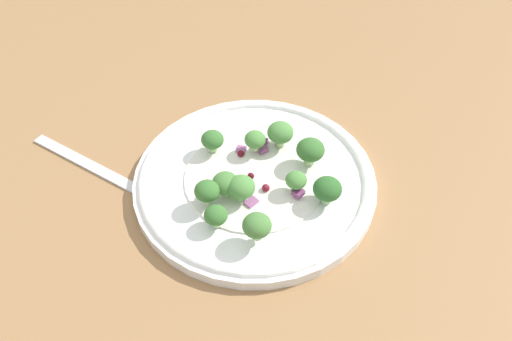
% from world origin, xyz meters
% --- Properties ---
extents(ground_plane, '(1.80, 1.80, 0.02)m').
position_xyz_m(ground_plane, '(0.00, 0.00, -0.01)').
color(ground_plane, olive).
extents(plate, '(0.25, 0.25, 0.02)m').
position_xyz_m(plate, '(0.00, 0.02, 0.01)').
color(plate, white).
rests_on(plate, ground_plane).
extents(dressing_pool, '(0.14, 0.14, 0.00)m').
position_xyz_m(dressing_pool, '(0.00, 0.02, 0.01)').
color(dressing_pool, white).
rests_on(dressing_pool, plate).
extents(broccoli_floret_0, '(0.02, 0.02, 0.02)m').
position_xyz_m(broccoli_floret_0, '(0.03, 0.05, 0.03)').
color(broccoli_floret_0, '#8EB77A').
rests_on(broccoli_floret_0, plate).
extents(broccoli_floret_1, '(0.03, 0.03, 0.03)m').
position_xyz_m(broccoli_floret_1, '(0.01, -0.01, 0.03)').
color(broccoli_floret_1, '#8EB77A').
rests_on(broccoli_floret_1, plate).
extents(broccoli_floret_2, '(0.02, 0.02, 0.02)m').
position_xyz_m(broccoli_floret_2, '(-0.05, -0.01, 0.03)').
color(broccoli_floret_2, '#9EC684').
rests_on(broccoli_floret_2, plate).
extents(broccoli_floret_3, '(0.03, 0.03, 0.03)m').
position_xyz_m(broccoli_floret_3, '(-0.04, 0.06, 0.03)').
color(broccoli_floret_3, '#ADD18E').
rests_on(broccoli_floret_3, plate).
extents(broccoli_floret_4, '(0.02, 0.02, 0.02)m').
position_xyz_m(broccoli_floret_4, '(0.05, -0.03, 0.03)').
color(broccoli_floret_4, '#ADD18E').
rests_on(broccoli_floret_4, plate).
extents(broccoli_floret_5, '(0.03, 0.03, 0.03)m').
position_xyz_m(broccoli_floret_5, '(0.08, 0.00, 0.04)').
color(broccoli_floret_5, '#8EB77A').
rests_on(broccoli_floret_5, plate).
extents(broccoli_floret_6, '(0.02, 0.02, 0.02)m').
position_xyz_m(broccoli_floret_6, '(-0.03, 0.03, 0.03)').
color(broccoli_floret_6, '#ADD18E').
rests_on(broccoli_floret_6, plate).
extents(broccoli_floret_7, '(0.03, 0.03, 0.03)m').
position_xyz_m(broccoli_floret_7, '(0.05, 0.08, 0.03)').
color(broccoli_floret_7, '#8EB77A').
rests_on(broccoli_floret_7, plate).
extents(broccoli_floret_8, '(0.03, 0.03, 0.03)m').
position_xyz_m(broccoli_floret_8, '(0.02, 0.00, 0.03)').
color(broccoli_floret_8, '#8EB77A').
rests_on(broccoli_floret_8, plate).
extents(broccoli_floret_9, '(0.03, 0.03, 0.03)m').
position_xyz_m(broccoli_floret_9, '(0.00, 0.08, 0.03)').
color(broccoli_floret_9, '#ADD18E').
rests_on(broccoli_floret_9, plate).
extents(broccoli_floret_10, '(0.02, 0.02, 0.02)m').
position_xyz_m(broccoli_floret_10, '(0.02, -0.03, 0.03)').
color(broccoli_floret_10, '#8EB77A').
rests_on(broccoli_floret_10, plate).
extents(cranberry_0, '(0.01, 0.01, 0.01)m').
position_xyz_m(cranberry_0, '(0.02, 0.03, 0.02)').
color(cranberry_0, maroon).
rests_on(cranberry_0, plate).
extents(cranberry_1, '(0.01, 0.01, 0.01)m').
position_xyz_m(cranberry_1, '(0.00, 0.02, 0.02)').
color(cranberry_1, '#4C0A14').
rests_on(cranberry_1, plate).
extents(cranberry_2, '(0.01, 0.01, 0.01)m').
position_xyz_m(cranberry_2, '(-0.03, 0.02, 0.02)').
color(cranberry_2, maroon).
rests_on(cranberry_2, plate).
extents(onion_bit_0, '(0.01, 0.01, 0.00)m').
position_xyz_m(onion_bit_0, '(-0.04, 0.02, 0.01)').
color(onion_bit_0, '#A35B93').
rests_on(onion_bit_0, plate).
extents(onion_bit_1, '(0.01, 0.01, 0.00)m').
position_xyz_m(onion_bit_1, '(-0.03, 0.04, 0.02)').
color(onion_bit_1, '#934C84').
rests_on(onion_bit_1, plate).
extents(onion_bit_2, '(0.01, 0.01, 0.01)m').
position_xyz_m(onion_bit_2, '(-0.04, 0.04, 0.02)').
color(onion_bit_2, '#843D75').
rests_on(onion_bit_2, plate).
extents(onion_bit_3, '(0.01, 0.01, 0.01)m').
position_xyz_m(onion_bit_3, '(0.04, 0.05, 0.02)').
color(onion_bit_3, '#843D75').
rests_on(onion_bit_3, plate).
extents(onion_bit_4, '(0.01, 0.02, 0.00)m').
position_xyz_m(onion_bit_4, '(0.03, 0.01, 0.01)').
color(onion_bit_4, '#A35B93').
rests_on(onion_bit_4, plate).
extents(fork, '(0.15, 0.14, 0.01)m').
position_xyz_m(fork, '(-0.06, -0.12, 0.00)').
color(fork, silver).
rests_on(fork, ground_plane).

